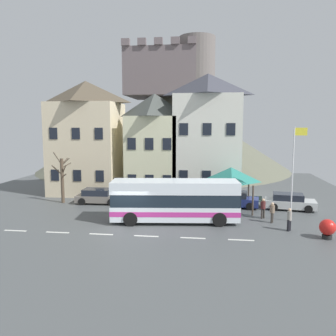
{
  "coord_description": "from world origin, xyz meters",
  "views": [
    {
      "loc": [
        5.63,
        -22.65,
        7.09
      ],
      "look_at": [
        2.07,
        5.01,
        3.61
      ],
      "focal_mm": 36.88,
      "sensor_mm": 36.0,
      "label": 1
    }
  ],
  "objects_px": {
    "townhouse_00": "(87,138)",
    "townhouse_02": "(207,136)",
    "pedestrian_03": "(263,207)",
    "hilltop_castle": "(164,127)",
    "flagpole": "(294,167)",
    "pedestrian_01": "(272,211)",
    "parked_car_00": "(290,202)",
    "parked_car_02": "(99,196)",
    "bare_tree_01": "(62,179)",
    "bus_shelter": "(231,175)",
    "transit_bus": "(175,201)",
    "parked_car_01": "(234,199)",
    "harbour_buoy": "(327,228)",
    "public_bench": "(253,201)",
    "pedestrian_02": "(231,206)",
    "townhouse_01": "(155,145)",
    "pedestrian_00": "(289,219)"
  },
  "relations": [
    {
      "from": "flagpole",
      "to": "hilltop_castle",
      "type": "bearing_deg",
      "value": 114.61
    },
    {
      "from": "public_bench",
      "to": "transit_bus",
      "type": "bearing_deg",
      "value": -137.23
    },
    {
      "from": "townhouse_01",
      "to": "townhouse_02",
      "type": "relative_size",
      "value": 0.85
    },
    {
      "from": "parked_car_00",
      "to": "public_bench",
      "type": "distance_m",
      "value": 3.04
    },
    {
      "from": "parked_car_01",
      "to": "pedestrian_00",
      "type": "relative_size",
      "value": 2.68
    },
    {
      "from": "townhouse_01",
      "to": "pedestrian_01",
      "type": "bearing_deg",
      "value": -42.5
    },
    {
      "from": "townhouse_02",
      "to": "pedestrian_01",
      "type": "distance_m",
      "value": 11.53
    },
    {
      "from": "parked_car_02",
      "to": "pedestrian_02",
      "type": "distance_m",
      "value": 12.14
    },
    {
      "from": "townhouse_00",
      "to": "pedestrian_03",
      "type": "distance_m",
      "value": 19.33
    },
    {
      "from": "harbour_buoy",
      "to": "pedestrian_01",
      "type": "bearing_deg",
      "value": 131.05
    },
    {
      "from": "townhouse_00",
      "to": "pedestrian_01",
      "type": "height_order",
      "value": "townhouse_00"
    },
    {
      "from": "harbour_buoy",
      "to": "bus_shelter",
      "type": "bearing_deg",
      "value": 129.63
    },
    {
      "from": "flagpole",
      "to": "parked_car_02",
      "type": "bearing_deg",
      "value": 166.51
    },
    {
      "from": "pedestrian_02",
      "to": "bare_tree_01",
      "type": "relative_size",
      "value": 0.32
    },
    {
      "from": "pedestrian_03",
      "to": "bare_tree_01",
      "type": "bearing_deg",
      "value": 169.54
    },
    {
      "from": "transit_bus",
      "to": "parked_car_01",
      "type": "height_order",
      "value": "transit_bus"
    },
    {
      "from": "parked_car_00",
      "to": "pedestrian_01",
      "type": "distance_m",
      "value": 4.89
    },
    {
      "from": "bare_tree_01",
      "to": "parked_car_02",
      "type": "bearing_deg",
      "value": 3.13
    },
    {
      "from": "hilltop_castle",
      "to": "flagpole",
      "type": "xyz_separation_m",
      "value": [
        13.77,
        -30.08,
        -2.68
      ]
    },
    {
      "from": "townhouse_01",
      "to": "townhouse_00",
      "type": "bearing_deg",
      "value": -178.79
    },
    {
      "from": "bus_shelter",
      "to": "pedestrian_03",
      "type": "height_order",
      "value": "bus_shelter"
    },
    {
      "from": "hilltop_castle",
      "to": "transit_bus",
      "type": "bearing_deg",
      "value": -80.61
    },
    {
      "from": "townhouse_00",
      "to": "pedestrian_03",
      "type": "height_order",
      "value": "townhouse_00"
    },
    {
      "from": "bus_shelter",
      "to": "pedestrian_02",
      "type": "xyz_separation_m",
      "value": [
        -0.07,
        -2.18,
        -2.16
      ]
    },
    {
      "from": "public_bench",
      "to": "parked_car_01",
      "type": "bearing_deg",
      "value": -160.73
    },
    {
      "from": "parked_car_02",
      "to": "pedestrian_03",
      "type": "bearing_deg",
      "value": -15.09
    },
    {
      "from": "pedestrian_00",
      "to": "pedestrian_01",
      "type": "xyz_separation_m",
      "value": [
        -0.81,
        1.85,
        0.1
      ]
    },
    {
      "from": "parked_car_00",
      "to": "flagpole",
      "type": "height_order",
      "value": "flagpole"
    },
    {
      "from": "hilltop_castle",
      "to": "parked_car_01",
      "type": "height_order",
      "value": "hilltop_castle"
    },
    {
      "from": "public_bench",
      "to": "pedestrian_01",
      "type": "bearing_deg",
      "value": -81.83
    },
    {
      "from": "parked_car_01",
      "to": "townhouse_01",
      "type": "bearing_deg",
      "value": 156.96
    },
    {
      "from": "pedestrian_01",
      "to": "flagpole",
      "type": "xyz_separation_m",
      "value": [
        1.53,
        0.66,
        3.15
      ]
    },
    {
      "from": "pedestrian_03",
      "to": "flagpole",
      "type": "relative_size",
      "value": 0.22
    },
    {
      "from": "townhouse_00",
      "to": "townhouse_02",
      "type": "xyz_separation_m",
      "value": [
        12.45,
        -0.14,
        0.24
      ]
    },
    {
      "from": "pedestrian_03",
      "to": "pedestrian_02",
      "type": "bearing_deg",
      "value": 173.38
    },
    {
      "from": "flagpole",
      "to": "harbour_buoy",
      "type": "height_order",
      "value": "flagpole"
    },
    {
      "from": "parked_car_00",
      "to": "bare_tree_01",
      "type": "bearing_deg",
      "value": -171.56
    },
    {
      "from": "parked_car_00",
      "to": "pedestrian_03",
      "type": "height_order",
      "value": "pedestrian_03"
    },
    {
      "from": "public_bench",
      "to": "flagpole",
      "type": "bearing_deg",
      "value": -63.53
    },
    {
      "from": "bus_shelter",
      "to": "pedestrian_03",
      "type": "distance_m",
      "value": 3.97
    },
    {
      "from": "townhouse_02",
      "to": "bare_tree_01",
      "type": "distance_m",
      "value": 14.41
    },
    {
      "from": "pedestrian_01",
      "to": "townhouse_00",
      "type": "bearing_deg",
      "value": 151.97
    },
    {
      "from": "townhouse_00",
      "to": "pedestrian_02",
      "type": "xyz_separation_m",
      "value": [
        14.45,
        -7.83,
        -4.96
      ]
    },
    {
      "from": "public_bench",
      "to": "flagpole",
      "type": "height_order",
      "value": "flagpole"
    },
    {
      "from": "hilltop_castle",
      "to": "pedestrian_02",
      "type": "relative_size",
      "value": 26.24
    },
    {
      "from": "transit_bus",
      "to": "parked_car_00",
      "type": "bearing_deg",
      "value": 22.27
    },
    {
      "from": "transit_bus",
      "to": "pedestrian_01",
      "type": "bearing_deg",
      "value": -1.25
    },
    {
      "from": "townhouse_01",
      "to": "bus_shelter",
      "type": "distance_m",
      "value": 9.66
    },
    {
      "from": "townhouse_00",
      "to": "flagpole",
      "type": "bearing_deg",
      "value": -24.43
    },
    {
      "from": "parked_car_02",
      "to": "bare_tree_01",
      "type": "height_order",
      "value": "bare_tree_01"
    }
  ]
}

